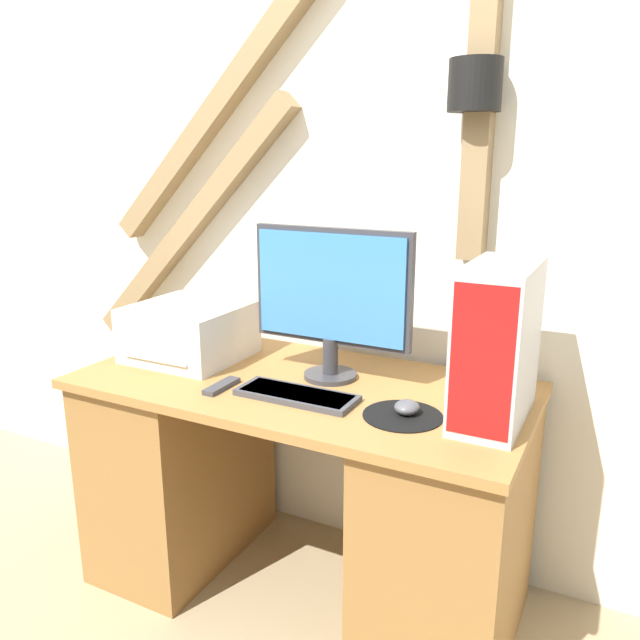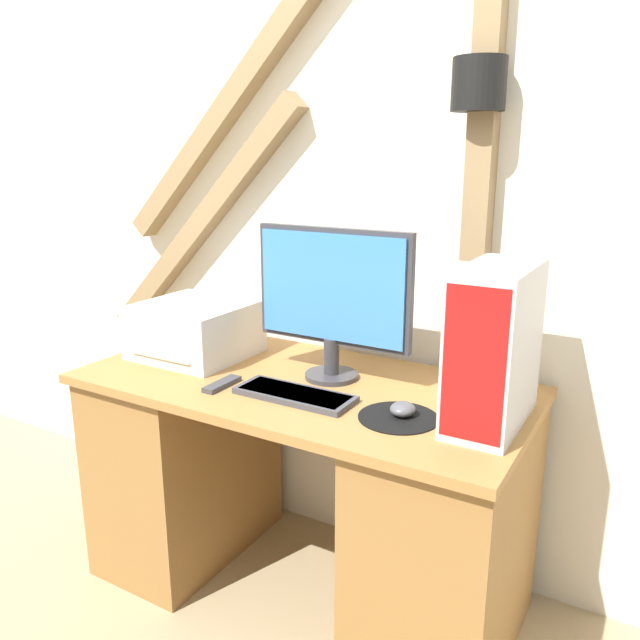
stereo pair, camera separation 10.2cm
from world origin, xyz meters
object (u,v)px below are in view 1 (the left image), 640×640
(printer, at_px, (189,332))
(remote_control, at_px, (222,386))
(computer_tower, at_px, (497,344))
(keyboard, at_px, (297,395))
(monitor, at_px, (331,294))
(mouse, at_px, (407,407))

(printer, distance_m, remote_control, 0.36)
(computer_tower, bearing_deg, keyboard, -168.04)
(monitor, bearing_deg, keyboard, -93.14)
(mouse, height_order, printer, printer)
(monitor, xyz_separation_m, computer_tower, (0.54, -0.09, -0.06))
(printer, relative_size, remote_control, 2.55)
(mouse, height_order, computer_tower, computer_tower)
(printer, bearing_deg, computer_tower, -2.58)
(computer_tower, relative_size, printer, 1.16)
(monitor, distance_m, computer_tower, 0.55)
(monitor, distance_m, remote_control, 0.45)
(keyboard, xyz_separation_m, remote_control, (-0.25, -0.04, -0.00))
(monitor, distance_m, mouse, 0.45)
(mouse, relative_size, remote_control, 0.53)
(monitor, height_order, remote_control, monitor)
(printer, height_order, remote_control, printer)
(printer, bearing_deg, remote_control, -35.69)
(computer_tower, xyz_separation_m, printer, (-1.09, 0.05, -0.12))
(mouse, xyz_separation_m, computer_tower, (0.22, 0.08, 0.19))
(computer_tower, bearing_deg, mouse, -158.68)
(mouse, xyz_separation_m, printer, (-0.87, 0.13, 0.07))
(printer, bearing_deg, mouse, -8.75)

